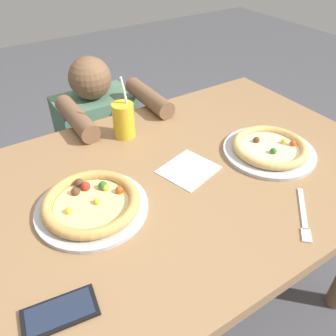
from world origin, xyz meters
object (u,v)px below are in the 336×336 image
(drink_cup_colored, at_px, (124,120))
(cell_phone, at_px, (60,312))
(pizza_far, at_px, (91,203))
(diner_seated, at_px, (102,155))
(pizza_near, at_px, (270,148))
(fork, at_px, (304,216))

(drink_cup_colored, distance_m, cell_phone, 0.68)
(pizza_far, relative_size, diner_seated, 0.33)
(diner_seated, bearing_deg, pizza_far, -113.20)
(pizza_near, bearing_deg, diner_seated, 113.51)
(pizza_near, distance_m, drink_cup_colored, 0.50)
(pizza_far, height_order, cell_phone, pizza_far)
(pizza_far, bearing_deg, cell_phone, -124.96)
(drink_cup_colored, xyz_separation_m, fork, (0.21, -0.62, -0.06))
(fork, bearing_deg, pizza_far, 143.95)
(drink_cup_colored, distance_m, fork, 0.66)
(pizza_far, bearing_deg, fork, -36.05)
(pizza_near, height_order, pizza_far, pizza_far)
(pizza_near, xyz_separation_m, drink_cup_colored, (-0.35, 0.36, 0.05))
(drink_cup_colored, xyz_separation_m, diner_seated, (0.04, 0.37, -0.38))
(drink_cup_colored, xyz_separation_m, cell_phone, (-0.42, -0.53, -0.06))
(fork, bearing_deg, drink_cup_colored, 108.99)
(drink_cup_colored, height_order, cell_phone, drink_cup_colored)
(pizza_near, relative_size, pizza_far, 0.99)
(pizza_far, xyz_separation_m, fork, (0.46, -0.33, -0.02))
(pizza_near, height_order, fork, pizza_near)
(cell_phone, distance_m, diner_seated, 1.06)
(drink_cup_colored, height_order, fork, drink_cup_colored)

